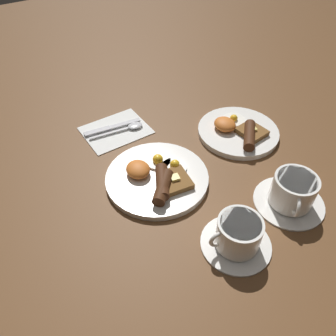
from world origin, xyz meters
The scene contains 8 objects.
ground_plane centered at (0.00, 0.00, 0.00)m, with size 3.00×3.00×0.00m, color brown.
breakfast_plate_near centered at (0.00, 0.00, 0.01)m, with size 0.25×0.25×0.04m.
breakfast_plate_far centered at (-0.03, 0.28, 0.01)m, with size 0.23×0.23×0.04m.
teacup_near centered at (0.24, 0.04, 0.03)m, with size 0.14×0.14×0.07m.
teacup_far centered at (0.22, 0.22, 0.04)m, with size 0.16×0.16×0.08m.
napkin centered at (-0.23, 0.00, 0.00)m, with size 0.14×0.18×0.01m, color white.
knife centered at (-0.24, -0.01, 0.01)m, with size 0.04×0.17×0.01m.
spoon centered at (-0.21, 0.04, 0.01)m, with size 0.04×0.16×0.01m.
Camera 1 is at (0.48, -0.27, 0.58)m, focal length 35.00 mm.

